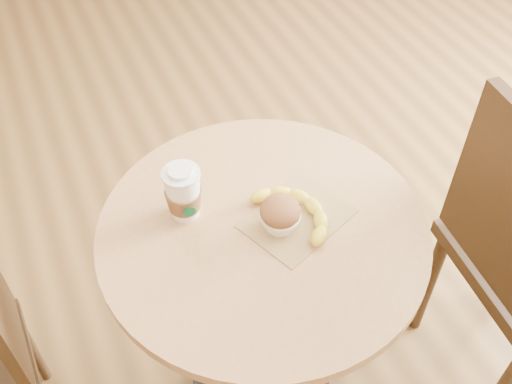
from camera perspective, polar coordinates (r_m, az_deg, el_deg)
cafe_table at (r=1.54m, az=0.61°, el=-7.89°), size 0.78×0.78×0.75m
kraft_bag at (r=1.41m, az=3.96°, el=-2.51°), size 0.29×0.26×0.00m
coffee_cup at (r=1.38m, az=-6.93°, el=-0.24°), size 0.09×0.09×0.15m
muffin at (r=1.36m, az=2.31°, el=-2.20°), size 0.10×0.10×0.09m
banana at (r=1.40m, az=3.75°, el=-2.02°), size 0.22×0.26×0.03m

